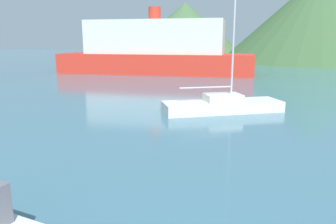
{
  "coord_description": "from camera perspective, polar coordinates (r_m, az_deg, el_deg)",
  "views": [
    {
      "loc": [
        4.62,
        0.61,
        4.39
      ],
      "look_at": [
        -0.43,
        14.0,
        1.2
      ],
      "focal_mm": 35.0,
      "sensor_mm": 36.0,
      "label": 1
    }
  ],
  "objects": [
    {
      "name": "hill_west",
      "position": [
        81.29,
        2.95,
        14.03
      ],
      "size": [
        30.4,
        30.4,
        12.98
      ],
      "color": "#476B42",
      "rests_on": "ground_plane"
    },
    {
      "name": "hill_central",
      "position": [
        75.65,
        24.82,
        14.77
      ],
      "size": [
        38.95,
        38.95,
        17.54
      ],
      "color": "#3D6038",
      "rests_on": "ground_plane"
    },
    {
      "name": "sailboat_inner",
      "position": [
        20.49,
        9.46,
        1.26
      ],
      "size": [
        7.31,
        5.81,
        7.85
      ],
      "rotation": [
        0.0,
        0.0,
        0.58
      ],
      "color": "white",
      "rests_on": "ground_plane"
    },
    {
      "name": "ferry_distant",
      "position": [
        43.24,
        -2.29,
        10.69
      ],
      "size": [
        25.72,
        9.58,
        8.38
      ],
      "rotation": [
        0.0,
        0.0,
        0.14
      ],
      "color": "red",
      "rests_on": "ground_plane"
    }
  ]
}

